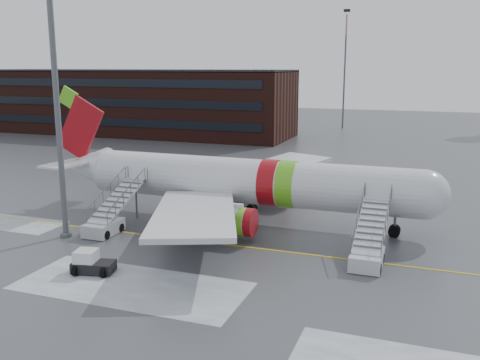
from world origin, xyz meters
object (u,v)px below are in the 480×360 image
at_px(airstair_aft, 109,219).
at_px(airliner, 238,181).
at_px(pushback_tug, 91,263).
at_px(airstair_fwd, 369,248).
at_px(light_mast_near, 56,84).

bearing_deg(airstair_aft, airliner, 37.55).
height_order(airstair_aft, pushback_tug, airstair_aft).
bearing_deg(airstair_aft, pushback_tug, -63.84).
height_order(airstair_fwd, light_mast_near, light_mast_near).
relative_size(airstair_aft, pushback_tug, 2.72).
xyz_separation_m(airstair_fwd, light_mast_near, (-22.66, -2.23, 10.56)).
height_order(airliner, airstair_fwd, airliner).
relative_size(pushback_tug, light_mast_near, 0.13).
bearing_deg(pushback_tug, light_mast_near, 138.32).
relative_size(airliner, airstair_fwd, 4.55).
bearing_deg(airliner, pushback_tug, -108.06).
xyz_separation_m(airliner, pushback_tug, (-4.67, -14.33, -2.76)).
xyz_separation_m(airliner, light_mast_near, (-10.92, -8.77, 8.21)).
xyz_separation_m(airstair_fwd, pushback_tug, (-16.42, -7.79, -0.41)).
bearing_deg(airstair_aft, light_mast_near, -137.25).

